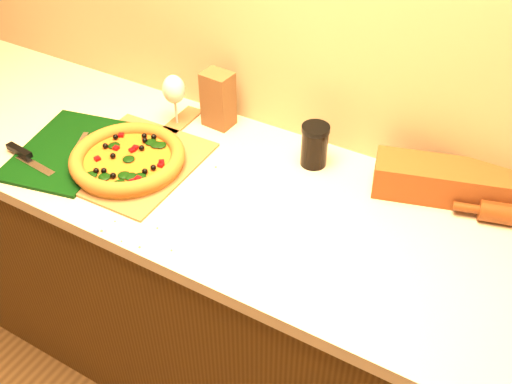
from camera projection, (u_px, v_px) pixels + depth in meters
name	position (u px, v px, depth m)	size (l,w,h in m)	color
cabinet	(251.00, 301.00, 1.88)	(2.80, 0.65, 0.86)	#432A0E
countertop	(250.00, 198.00, 1.59)	(2.84, 0.68, 0.04)	beige
pizza_peel	(137.00, 159.00, 1.69)	(0.36, 0.54, 0.01)	brown
pizza	(128.00, 159.00, 1.65)	(0.33, 0.33, 0.05)	gold
cutting_board	(66.00, 150.00, 1.72)	(0.34, 0.43, 0.03)	black
bottle_cap	(168.00, 184.00, 1.61)	(0.03, 0.03, 0.01)	black
bread_bag	(442.00, 181.00, 1.54)	(0.36, 0.12, 0.10)	brown
wine_glass	(174.00, 91.00, 1.76)	(0.07, 0.07, 0.18)	silver
paper_bag	(218.00, 99.00, 1.79)	(0.09, 0.07, 0.18)	brown
dark_jar	(314.00, 145.00, 1.64)	(0.08, 0.08, 0.13)	black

